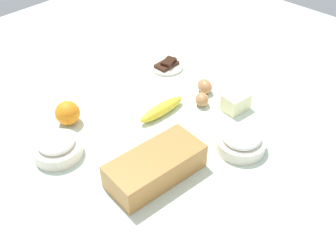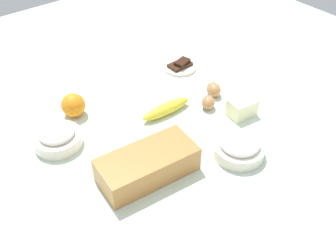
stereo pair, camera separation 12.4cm
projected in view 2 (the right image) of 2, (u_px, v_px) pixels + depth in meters
The scene contains 10 objects.
ground_plane at pixel (168, 138), 1.27m from camera, with size 2.40×2.40×0.02m, color silver.
loaf_pan at pixel (148, 164), 1.11m from camera, with size 0.29×0.16×0.08m.
flour_bowl at pixel (57, 137), 1.21m from camera, with size 0.15×0.15×0.07m.
sugar_bowl at pixel (239, 147), 1.18m from camera, with size 0.15×0.15×0.07m.
banana at pixel (166, 109), 1.34m from camera, with size 0.19×0.04×0.04m, color yellow.
orange_fruit at pixel (73, 105), 1.32m from camera, with size 0.08×0.08×0.08m, color orange.
butter_block at pixel (242, 108), 1.33m from camera, with size 0.09×0.06×0.06m, color #F4EDB2.
egg_near_butter at pixel (214, 89), 1.42m from camera, with size 0.05×0.05×0.07m, color #B87C4B.
egg_beside_bowl at pixel (208, 102), 1.36m from camera, with size 0.05×0.05×0.06m, color #B57A4A.
chocolate_plate at pixel (180, 66), 1.57m from camera, with size 0.13×0.13×0.03m.
Camera 2 is at (-0.59, -0.74, 0.84)m, focal length 42.08 mm.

